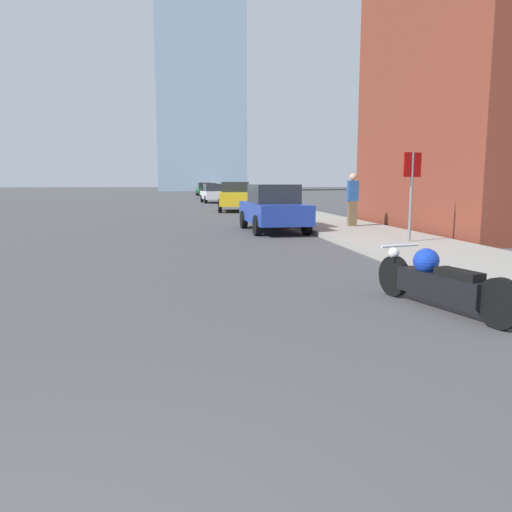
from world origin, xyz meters
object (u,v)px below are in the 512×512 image
object	(u,v)px
parked_car_green	(205,189)
pedestrian	(353,199)
stop_sign	(412,181)
parked_car_yellow	(235,196)
parked_car_blue	(273,208)
motorcycle	(438,281)
parked_car_black	(210,191)
parked_car_white	(214,193)

from	to	relation	value
parked_car_green	pedestrian	distance (m)	48.06
parked_car_green	stop_sign	distance (m)	52.63
parked_car_yellow	pedestrian	world-z (taller)	pedestrian
parked_car_blue	pedestrian	bearing A→B (deg)	-3.12
motorcycle	parked_car_yellow	distance (m)	22.58
parked_car_yellow	parked_car_black	xyz separation A→B (m)	(-0.08, 23.70, -0.03)
parked_car_green	parked_car_black	bearing A→B (deg)	-93.06
parked_car_yellow	stop_sign	world-z (taller)	stop_sign
parked_car_white	pedestrian	size ratio (longest dim) A/B	2.27
parked_car_yellow	parked_car_green	xyz separation A→B (m)	(-0.05, 35.94, -0.02)
parked_car_black	stop_sign	size ratio (longest dim) A/B	2.04
parked_car_green	stop_sign	size ratio (longest dim) A/B	2.06
stop_sign	motorcycle	bearing A→B (deg)	-112.39
parked_car_yellow	stop_sign	bearing A→B (deg)	-76.45
stop_sign	parked_car_black	bearing A→B (deg)	93.86
parked_car_white	parked_car_black	distance (m)	10.97
parked_car_blue	parked_car_yellow	bearing A→B (deg)	87.82
parked_car_yellow	parked_car_blue	bearing A→B (deg)	-85.45
pedestrian	stop_sign	bearing A→B (deg)	-91.24
parked_car_black	parked_car_blue	bearing A→B (deg)	-85.41
motorcycle	stop_sign	distance (m)	6.57
parked_car_blue	parked_car_black	distance (m)	35.70
motorcycle	parked_car_blue	bearing A→B (deg)	75.73
parked_car_yellow	stop_sign	distance (m)	16.84
parked_car_black	parked_car_yellow	bearing A→B (deg)	-85.36
parked_car_green	motorcycle	bearing A→B (deg)	-92.67
motorcycle	pedestrian	distance (m)	10.86
parked_car_yellow	parked_car_white	bearing A→B (deg)	96.08
motorcycle	pedestrian	xyz separation A→B (m)	(2.56, 10.54, 0.70)
parked_car_black	stop_sign	world-z (taller)	stop_sign
parked_car_green	pedestrian	bearing A→B (deg)	-89.57
parked_car_white	parked_car_yellow	bearing A→B (deg)	-93.16
motorcycle	parked_car_blue	distance (m)	10.59
pedestrian	motorcycle	bearing A→B (deg)	-103.63
stop_sign	parked_car_white	bearing A→B (deg)	95.81
parked_car_green	stop_sign	xyz separation A→B (m)	(2.69, -52.55, 0.82)
stop_sign	parked_car_blue	bearing A→B (deg)	119.72
pedestrian	parked_car_black	bearing A→B (deg)	94.51
parked_car_blue	stop_sign	size ratio (longest dim) A/B	1.92
parked_car_black	parked_car_green	size ratio (longest dim) A/B	0.99
parked_car_blue	parked_car_black	world-z (taller)	parked_car_black
parked_car_blue	parked_car_green	distance (m)	47.94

